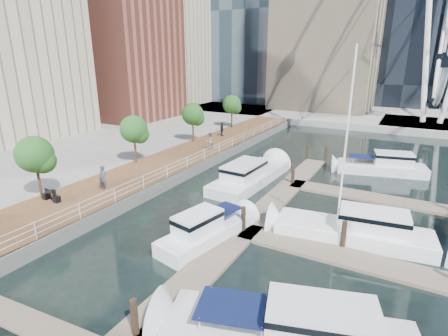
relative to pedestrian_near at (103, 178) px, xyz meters
name	(u,v)px	position (x,y,z in m)	size (l,w,h in m)	color
ground	(118,287)	(8.58, -7.31, -1.99)	(520.00, 520.00, 0.00)	black
boardwalk	(163,168)	(-0.42, 7.69, -1.49)	(6.00, 60.00, 1.00)	brown
seawall	(189,173)	(2.58, 7.69, -1.49)	(0.25, 60.00, 1.00)	#595954
land_inland	(0,138)	(-27.42, 7.69, -1.49)	(48.00, 90.00, 1.00)	gray
land_far	(373,93)	(8.58, 94.69, -1.49)	(200.00, 114.00, 1.00)	gray
pier	(430,126)	(22.58, 44.69, -1.49)	(14.00, 12.00, 1.00)	gray
railing	(187,163)	(2.48, 7.69, -0.46)	(0.10, 60.00, 1.05)	white
floating_docks	(329,231)	(16.55, 2.67, -1.50)	(16.00, 34.00, 2.60)	#6D6051
midrise_condos	(75,37)	(-24.99, 19.51, 11.43)	(19.00, 67.00, 28.00)	#BCAD8E
street_trees	(134,129)	(-2.82, 6.69, 2.30)	(2.60, 42.60, 4.60)	#3F2B1C
pedestrian_near	(103,178)	(0.00, 0.00, 0.00)	(0.72, 0.47, 1.98)	#4D5066
pedestrian_mid	(210,141)	(0.95, 14.25, 0.00)	(0.96, 0.75, 1.98)	gray
pedestrian_far	(222,129)	(-1.24, 20.98, -0.07)	(1.08, 0.45, 1.84)	#30343C
moored_yachts	(344,235)	(17.33, 3.54, -1.99)	(21.38, 37.78, 11.50)	white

